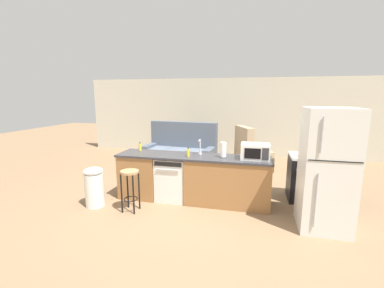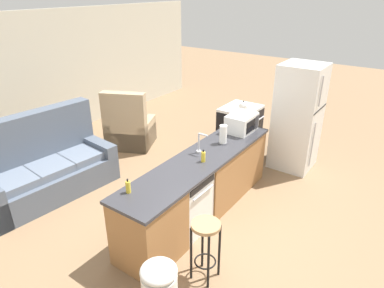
# 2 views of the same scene
# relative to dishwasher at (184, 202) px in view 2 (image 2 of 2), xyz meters

# --- Properties ---
(ground_plane) EXTENTS (24.00, 24.00, 0.00)m
(ground_plane) POSITION_rel_dishwasher_xyz_m (0.25, 0.00, -0.42)
(ground_plane) COLOR #896B4C
(wall_back) EXTENTS (10.00, 0.06, 2.60)m
(wall_back) POSITION_rel_dishwasher_xyz_m (0.55, 4.20, 0.88)
(wall_back) COLOR beige
(wall_back) RESTS_ON ground_plane
(kitchen_counter) EXTENTS (2.94, 0.66, 0.90)m
(kitchen_counter) POSITION_rel_dishwasher_xyz_m (0.49, 0.00, -0.00)
(kitchen_counter) COLOR #9E6B3D
(kitchen_counter) RESTS_ON ground_plane
(dishwasher) EXTENTS (0.58, 0.61, 0.84)m
(dishwasher) POSITION_rel_dishwasher_xyz_m (0.00, 0.00, 0.00)
(dishwasher) COLOR white
(dishwasher) RESTS_ON ground_plane
(stove_range) EXTENTS (0.76, 0.68, 0.90)m
(stove_range) POSITION_rel_dishwasher_xyz_m (2.60, 0.55, 0.03)
(stove_range) COLOR black
(stove_range) RESTS_ON ground_plane
(refrigerator) EXTENTS (0.72, 0.73, 1.86)m
(refrigerator) POSITION_rel_dishwasher_xyz_m (2.60, -0.55, 0.51)
(refrigerator) COLOR silver
(refrigerator) RESTS_ON ground_plane
(microwave) EXTENTS (0.50, 0.37, 0.28)m
(microwave) POSITION_rel_dishwasher_xyz_m (1.55, -0.00, 0.62)
(microwave) COLOR white
(microwave) RESTS_ON kitchen_counter
(sink_faucet) EXTENTS (0.07, 0.18, 0.30)m
(sink_faucet) POSITION_rel_dishwasher_xyz_m (0.52, 0.10, 0.61)
(sink_faucet) COLOR silver
(sink_faucet) RESTS_ON kitchen_counter
(paper_towel_roll) EXTENTS (0.14, 0.14, 0.28)m
(paper_towel_roll) POSITION_rel_dishwasher_xyz_m (0.98, 0.00, 0.62)
(paper_towel_roll) COLOR #4C4C51
(paper_towel_roll) RESTS_ON kitchen_counter
(soap_bottle) EXTENTS (0.06, 0.06, 0.18)m
(soap_bottle) POSITION_rel_dishwasher_xyz_m (0.34, -0.08, 0.55)
(soap_bottle) COLOR yellow
(soap_bottle) RESTS_ON kitchen_counter
(dish_soap_bottle) EXTENTS (0.06, 0.06, 0.18)m
(dish_soap_bottle) POSITION_rel_dishwasher_xyz_m (-0.77, 0.20, 0.55)
(dish_soap_bottle) COLOR yellow
(dish_soap_bottle) RESTS_ON kitchen_counter
(kettle) EXTENTS (0.21, 0.17, 0.19)m
(kettle) POSITION_rel_dishwasher_xyz_m (2.43, 0.42, 0.56)
(kettle) COLOR silver
(kettle) RESTS_ON stove_range
(bar_stool) EXTENTS (0.32, 0.32, 0.74)m
(bar_stool) POSITION_rel_dishwasher_xyz_m (-0.56, -0.71, 0.11)
(bar_stool) COLOR tan
(bar_stool) RESTS_ON ground_plane
(couch) EXTENTS (2.08, 1.09, 1.27)m
(couch) POSITION_rel_dishwasher_xyz_m (-0.50, 2.34, -0.03)
(couch) COLOR #515B6B
(couch) RESTS_ON ground_plane
(armchair) EXTENTS (1.09, 1.11, 1.20)m
(armchair) POSITION_rel_dishwasher_xyz_m (1.45, 2.44, -0.07)
(armchair) COLOR tan
(armchair) RESTS_ON ground_plane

